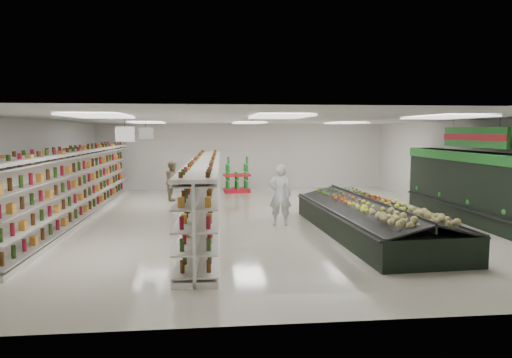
{
  "coord_description": "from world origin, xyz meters",
  "views": [
    {
      "loc": [
        -1.59,
        -14.37,
        2.83
      ],
      "look_at": [
        -0.04,
        0.77,
        1.23
      ],
      "focal_mm": 32.0,
      "sensor_mm": 36.0,
      "label": 1
    }
  ],
  "objects": [
    {
      "name": "shopper_background",
      "position": [
        -3.09,
        4.39,
        0.81
      ],
      "size": [
        0.65,
        0.88,
        1.63
      ],
      "primitive_type": "imported",
      "rotation": [
        0.0,
        0.0,
        1.79
      ],
      "color": "tan",
      "rests_on": "floor"
    },
    {
      "name": "wall_front",
      "position": [
        0.0,
        -8.0,
        1.6
      ],
      "size": [
        14.0,
        0.02,
        3.2
      ],
      "primitive_type": "cube",
      "color": "silver",
      "rests_on": "floor"
    },
    {
      "name": "shopper_main",
      "position": [
        0.51,
        -0.98,
        0.93
      ],
      "size": [
        0.72,
        0.52,
        1.85
      ],
      "primitive_type": "imported",
      "rotation": [
        0.0,
        0.0,
        3.02
      ],
      "color": "white",
      "rests_on": "floor"
    },
    {
      "name": "wall_right",
      "position": [
        7.0,
        0.0,
        1.6
      ],
      "size": [
        0.02,
        16.0,
        3.2
      ],
      "primitive_type": "cube",
      "color": "silver",
      "rests_on": "floor"
    },
    {
      "name": "aisle_sign_near",
      "position": [
        -3.8,
        -2.0,
        2.75
      ],
      "size": [
        0.52,
        0.06,
        0.75
      ],
      "color": "white",
      "rests_on": "ceiling"
    },
    {
      "name": "gondola_center",
      "position": [
        -1.72,
        -0.66,
        0.91
      ],
      "size": [
        1.17,
        11.44,
        1.98
      ],
      "rotation": [
        0.0,
        0.0,
        -0.03
      ],
      "color": "white",
      "rests_on": "floor"
    },
    {
      "name": "soda_endcap",
      "position": [
        -0.34,
        6.58,
        0.74
      ],
      "size": [
        1.27,
        0.93,
        1.53
      ],
      "rotation": [
        0.0,
        0.0,
        0.11
      ],
      "color": "red",
      "rests_on": "floor"
    },
    {
      "name": "wall_left",
      "position": [
        -7.0,
        0.0,
        1.6
      ],
      "size": [
        0.02,
        16.0,
        3.2
      ],
      "primitive_type": "cube",
      "color": "silver",
      "rests_on": "floor"
    },
    {
      "name": "produce_island",
      "position": [
        2.77,
        -2.49,
        0.46
      ],
      "size": [
        2.77,
        6.85,
        1.01
      ],
      "rotation": [
        0.0,
        0.0,
        0.05
      ],
      "color": "black",
      "rests_on": "floor"
    },
    {
      "name": "ceiling",
      "position": [
        0.0,
        0.0,
        3.2
      ],
      "size": [
        14.0,
        16.0,
        0.02
      ],
      "primitive_type": "cube",
      "color": "white",
      "rests_on": "wall_back"
    },
    {
      "name": "produce_wall_case",
      "position": [
        6.53,
        -1.5,
        1.24
      ],
      "size": [
        0.93,
        8.0,
        2.2
      ],
      "color": "black",
      "rests_on": "floor"
    },
    {
      "name": "floor",
      "position": [
        0.0,
        0.0,
        0.0
      ],
      "size": [
        16.0,
        16.0,
        0.0
      ],
      "primitive_type": "plane",
      "color": "beige",
      "rests_on": "ground"
    },
    {
      "name": "gondola_left",
      "position": [
        -5.9,
        0.76,
        1.02
      ],
      "size": [
        1.03,
        12.86,
        2.23
      ],
      "rotation": [
        0.0,
        0.0,
        -0.01
      ],
      "color": "white",
      "rests_on": "floor"
    },
    {
      "name": "aisle_sign_far",
      "position": [
        -3.8,
        2.0,
        2.75
      ],
      "size": [
        0.52,
        0.06,
        0.75
      ],
      "color": "white",
      "rests_on": "ceiling"
    },
    {
      "name": "hortifruti_banner",
      "position": [
        6.25,
        -1.5,
        2.65
      ],
      "size": [
        0.12,
        3.2,
        0.95
      ],
      "color": "#1E7224",
      "rests_on": "ceiling"
    },
    {
      "name": "wall_back",
      "position": [
        0.0,
        8.0,
        1.6
      ],
      "size": [
        14.0,
        0.02,
        3.2
      ],
      "primitive_type": "cube",
      "color": "silver",
      "rests_on": "floor"
    }
  ]
}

